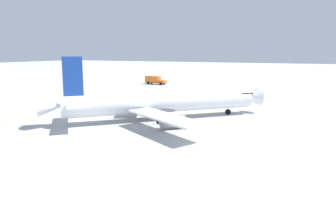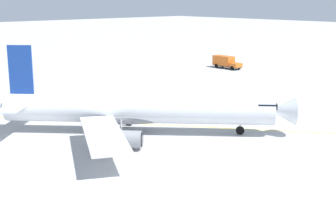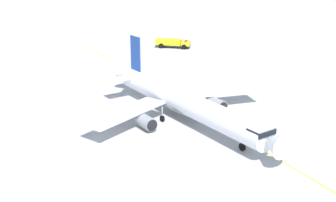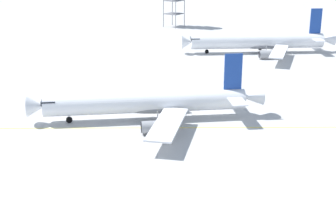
{
  "view_description": "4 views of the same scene",
  "coord_description": "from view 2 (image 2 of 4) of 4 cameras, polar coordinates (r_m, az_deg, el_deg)",
  "views": [
    {
      "loc": [
        24.06,
        -44.92,
        12.28
      ],
      "look_at": [
        -0.14,
        5.99,
        3.02
      ],
      "focal_mm": 32.1,
      "sensor_mm": 36.0,
      "label": 1
    },
    {
      "loc": [
        45.62,
        -33.1,
        17.39
      ],
      "look_at": [
        2.3,
        6.73,
        4.15
      ],
      "focal_mm": 48.69,
      "sensor_mm": 36.0,
      "label": 2
    },
    {
      "loc": [
        64.19,
        11.03,
        25.99
      ],
      "look_at": [
        0.28,
        0.67,
        3.33
      ],
      "focal_mm": 45.35,
      "sensor_mm": 36.0,
      "label": 3
    },
    {
      "loc": [
        -52.3,
        67.22,
        30.52
      ],
      "look_at": [
        -2.26,
        0.05,
        3.04
      ],
      "focal_mm": 52.98,
      "sensor_mm": 36.0,
      "label": 4
    }
  ],
  "objects": [
    {
      "name": "catering_truck_truck",
      "position": [
        117.78,
        7.22,
        4.91
      ],
      "size": [
        8.51,
        3.23,
        3.1
      ],
      "rotation": [
        0.0,
        0.0,
        6.21
      ],
      "color": "#232326",
      "rests_on": "ground_plane"
    },
    {
      "name": "taxiway_centreline",
      "position": [
        64.48,
        -1.95,
        -2.97
      ],
      "size": [
        130.31,
        99.38,
        0.01
      ],
      "rotation": [
        0.0,
        0.0,
        0.65
      ],
      "color": "yellow",
      "rests_on": "ground_plane"
    },
    {
      "name": "ground_plane",
      "position": [
        58.99,
        -6.36,
        -4.55
      ],
      "size": [
        600.0,
        600.0,
        0.0
      ],
      "primitive_type": "plane",
      "color": "#B2B2B2"
    },
    {
      "name": "airliner_main",
      "position": [
        60.14,
        -4.25,
        -1.16
      ],
      "size": [
        32.31,
        31.37,
        11.53
      ],
      "rotation": [
        0.0,
        0.0,
        0.76
      ],
      "color": "white",
      "rests_on": "ground_plane"
    }
  ]
}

